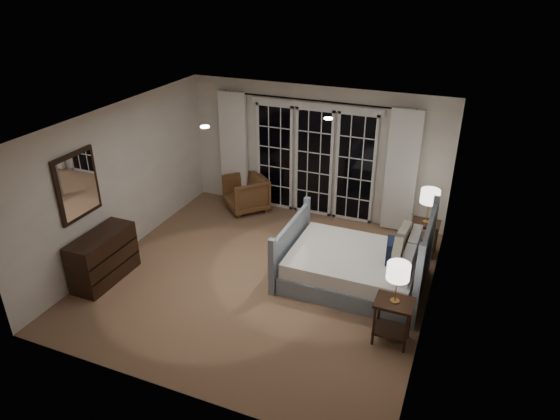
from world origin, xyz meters
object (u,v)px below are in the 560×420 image
at_px(bed, 358,266).
at_px(armchair, 246,193).
at_px(lamp_right, 430,197).
at_px(dresser, 103,257).
at_px(lamp_left, 398,272).
at_px(nightstand_left, 393,315).
at_px(nightstand_right, 425,233).

bearing_deg(bed, armchair, 147.93).
distance_m(lamp_right, dresser, 5.23).
xyz_separation_m(armchair, dresser, (-0.96, -3.05, 0.05)).
bearing_deg(lamp_right, lamp_left, -91.80).
xyz_separation_m(nightstand_left, nightstand_right, (0.08, 2.40, -0.03)).
xyz_separation_m(bed, armchair, (-2.69, 1.69, 0.03)).
bearing_deg(nightstand_right, bed, -122.19).
distance_m(nightstand_left, nightstand_right, 2.41).
xyz_separation_m(nightstand_right, dresser, (-4.46, -2.65, 0.01)).
bearing_deg(dresser, nightstand_right, 30.73).
bearing_deg(bed, dresser, -159.55).
bearing_deg(lamp_left, lamp_right, 88.20).
bearing_deg(lamp_right, dresser, -149.27).
height_order(nightstand_left, armchair, armchair).
relative_size(lamp_left, lamp_right, 0.94).
relative_size(nightstand_right, lamp_right, 1.00).
bearing_deg(bed, lamp_left, -56.47).
bearing_deg(nightstand_right, armchair, 173.55).
bearing_deg(nightstand_left, dresser, -176.76).
xyz_separation_m(bed, nightstand_right, (0.81, 1.29, 0.07)).
distance_m(lamp_left, lamp_right, 2.41).
bearing_deg(nightstand_left, nightstand_right, 88.20).
relative_size(bed, lamp_right, 3.55).
relative_size(nightstand_right, armchair, 0.77).
height_order(armchair, dresser, dresser).
xyz_separation_m(nightstand_right, lamp_right, (-0.00, -0.00, 0.68)).
relative_size(nightstand_left, nightstand_right, 1.06).
xyz_separation_m(nightstand_right, lamp_left, (-0.08, -2.40, 0.68)).
xyz_separation_m(lamp_left, armchair, (-3.43, 2.80, -0.72)).
bearing_deg(lamp_right, bed, -122.19).
height_order(nightstand_right, lamp_left, lamp_left).
relative_size(bed, lamp_left, 3.79).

